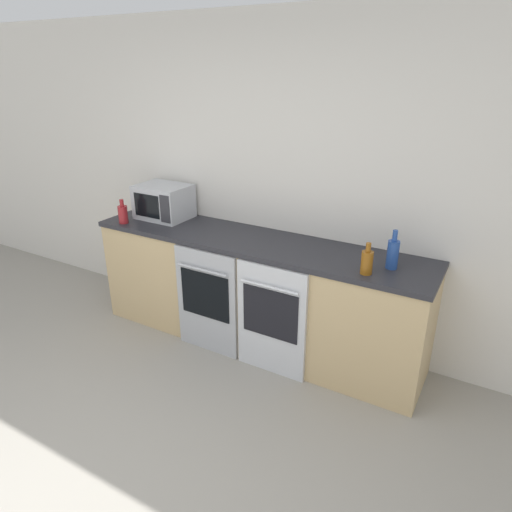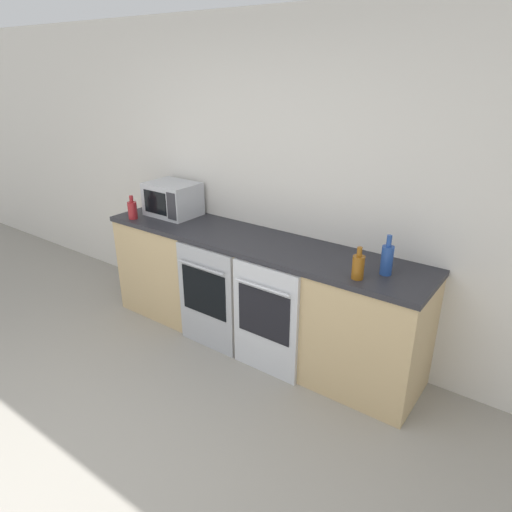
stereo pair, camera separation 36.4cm
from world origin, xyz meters
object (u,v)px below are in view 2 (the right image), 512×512
object	(u,v)px
microwave	(173,199)
bottle_red	(132,210)
oven_right	(265,321)
bottle_amber	(358,266)
bottle_blue	(387,259)
oven_left	(205,299)

from	to	relation	value
microwave	bottle_red	xyz separation A→B (m)	(-0.21, -0.30, -0.07)
oven_right	bottle_amber	size ratio (longest dim) A/B	4.09
oven_right	bottle_blue	size ratio (longest dim) A/B	3.26
bottle_red	microwave	bearing A→B (deg)	54.95
oven_right	bottle_blue	bearing A→B (deg)	21.43
microwave	bottle_blue	distance (m)	2.06
oven_right	bottle_red	distance (m)	1.62
oven_right	bottle_blue	xyz separation A→B (m)	(0.76, 0.30, 0.59)
bottle_red	oven_right	bearing A→B (deg)	-3.69
bottle_red	bottle_amber	distance (m)	2.15
oven_left	oven_right	xyz separation A→B (m)	(0.59, 0.00, 0.00)
oven_left	microwave	world-z (taller)	microwave
oven_left	oven_right	distance (m)	0.59
bottle_amber	bottle_blue	size ratio (longest dim) A/B	0.80
microwave	bottle_blue	bearing A→B (deg)	-2.73
bottle_blue	bottle_amber	bearing A→B (deg)	-125.25
microwave	bottle_amber	world-z (taller)	microwave
oven_right	bottle_blue	distance (m)	1.00
bottle_red	bottle_amber	size ratio (longest dim) A/B	0.98
microwave	bottle_amber	bearing A→B (deg)	-7.92
oven_left	bottle_blue	xyz separation A→B (m)	(1.34, 0.30, 0.59)
bottle_red	bottle_blue	bearing A→B (deg)	5.03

